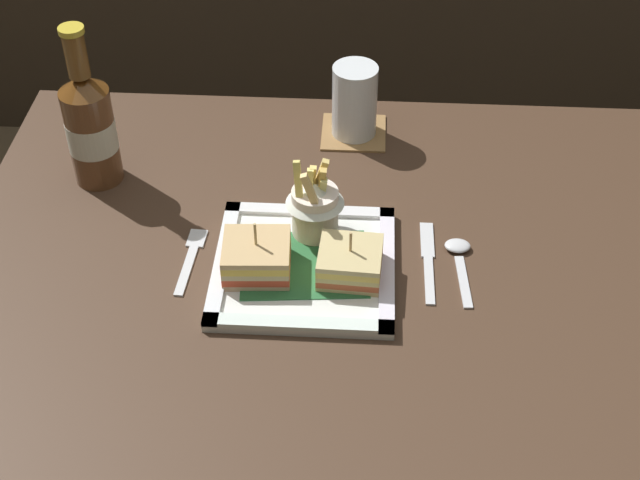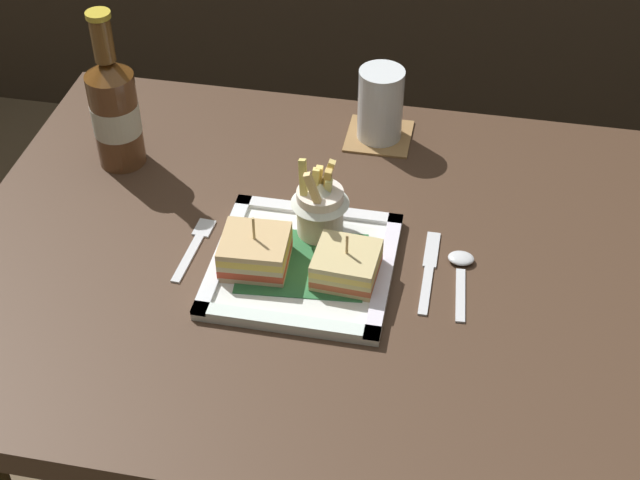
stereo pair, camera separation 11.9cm
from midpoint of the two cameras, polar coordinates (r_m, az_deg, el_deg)
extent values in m
cube|color=#452F20|center=(1.25, 3.78, -1.79)|extent=(1.03, 0.76, 0.04)
cylinder|color=#4C2215|center=(1.79, -9.15, -2.17)|extent=(0.09, 0.09, 0.70)
cylinder|color=#3B281A|center=(1.75, 18.87, -5.80)|extent=(0.09, 0.09, 0.70)
cube|color=white|center=(1.21, 1.76, -1.76)|extent=(0.24, 0.24, 0.01)
cube|color=#296837|center=(1.20, 1.77, -1.56)|extent=(0.18, 0.14, 0.00)
cube|color=white|center=(1.13, 0.84, -5.16)|extent=(0.24, 0.02, 0.01)
cube|color=white|center=(1.28, 2.58, 1.74)|extent=(0.24, 0.02, 0.01)
cube|color=white|center=(1.22, -3.24, -0.83)|extent=(0.02, 0.24, 0.01)
cube|color=white|center=(1.20, 6.88, -2.15)|extent=(0.02, 0.24, 0.01)
cube|color=tan|center=(1.20, -1.17, -1.53)|extent=(0.09, 0.08, 0.01)
cube|color=#CA4429|center=(1.19, -1.18, -1.20)|extent=(0.09, 0.08, 0.01)
cube|color=tan|center=(1.19, -1.19, -0.86)|extent=(0.09, 0.08, 0.01)
cube|color=#E7C04C|center=(1.18, -1.19, -0.52)|extent=(0.09, 0.08, 0.01)
cube|color=tan|center=(1.17, -1.20, -0.18)|extent=(0.09, 0.08, 0.01)
cylinder|color=tan|center=(1.18, -1.20, -0.25)|extent=(0.00, 0.00, 0.08)
cube|color=tan|center=(1.19, 4.52, -2.29)|extent=(0.08, 0.08, 0.01)
cube|color=#BF5531|center=(1.18, 4.54, -1.99)|extent=(0.08, 0.08, 0.01)
cube|color=tan|center=(1.18, 4.56, -1.69)|extent=(0.08, 0.08, 0.01)
cube|color=#E7C556|center=(1.17, 4.58, -1.39)|extent=(0.08, 0.08, 0.01)
cube|color=tan|center=(1.16, 4.60, -1.09)|extent=(0.08, 0.08, 0.01)
cylinder|color=tan|center=(1.17, 4.60, -1.15)|extent=(0.00, 0.00, 0.07)
cylinder|color=silver|center=(1.23, 2.78, 1.64)|extent=(0.06, 0.06, 0.07)
cone|color=white|center=(1.21, 2.83, 2.79)|extent=(0.08, 0.08, 0.03)
cube|color=#E1CF69|center=(1.20, 1.83, 3.12)|extent=(0.02, 0.03, 0.08)
cube|color=#F8D576|center=(1.22, 3.13, 3.54)|extent=(0.03, 0.01, 0.07)
cube|color=#F2D06E|center=(1.22, 2.69, 3.22)|extent=(0.01, 0.01, 0.06)
cube|color=#E6E083|center=(1.21, 3.30, 2.82)|extent=(0.01, 0.02, 0.06)
cube|color=#F6CD82|center=(1.19, 2.64, 2.52)|extent=(0.03, 0.01, 0.08)
cube|color=#E8BE5C|center=(1.21, 3.27, 3.10)|extent=(0.01, 0.02, 0.07)
cube|color=#F1DD76|center=(1.21, 2.53, 3.02)|extent=(0.01, 0.02, 0.06)
cylinder|color=brown|center=(1.37, -10.09, 7.27)|extent=(0.07, 0.07, 0.15)
cone|color=brown|center=(1.33, -10.54, 10.36)|extent=(0.07, 0.07, 0.02)
cylinder|color=brown|center=(1.31, -10.78, 12.05)|extent=(0.03, 0.03, 0.07)
cylinder|color=gold|center=(1.29, -10.99, 13.47)|extent=(0.03, 0.03, 0.01)
cylinder|color=beige|center=(1.37, -10.11, 7.38)|extent=(0.07, 0.07, 0.05)
cube|color=olive|center=(1.45, 6.04, 6.33)|extent=(0.10, 0.10, 0.00)
cylinder|color=silver|center=(1.42, 6.21, 8.29)|extent=(0.07, 0.07, 0.11)
cylinder|color=silver|center=(1.44, 6.12, 7.28)|extent=(0.06, 0.06, 0.05)
cube|color=silver|center=(1.23, -5.48, -1.28)|extent=(0.02, 0.09, 0.00)
cube|color=silver|center=(1.27, -4.56, 0.63)|extent=(0.03, 0.04, 0.00)
cube|color=silver|center=(1.20, 9.43, -3.24)|extent=(0.01, 0.09, 0.00)
cube|color=silver|center=(1.25, 9.66, -0.73)|extent=(0.02, 0.07, 0.00)
cube|color=silver|center=(1.20, 11.54, -3.50)|extent=(0.02, 0.10, 0.00)
ellipsoid|color=silver|center=(1.24, 11.48, -1.24)|extent=(0.04, 0.03, 0.01)
camera|label=1|loc=(0.06, -87.13, 2.53)|focal=51.62mm
camera|label=2|loc=(0.06, 92.87, -2.53)|focal=51.62mm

